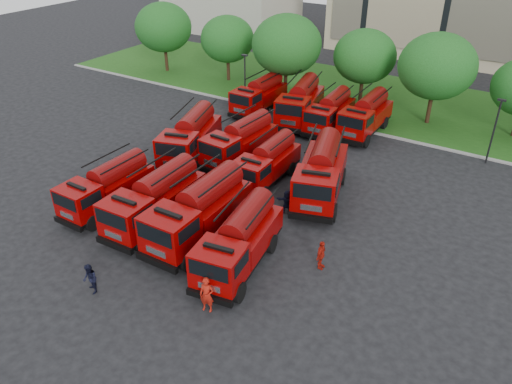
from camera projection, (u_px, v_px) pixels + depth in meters
ground at (229, 223)px, 31.14m from camera, size 140.00×140.00×0.00m
lawn at (376, 99)px, 50.04m from camera, size 70.00×16.00×0.12m
curb at (344, 126)px, 44.14m from camera, size 70.00×0.30×0.14m
tree_0 at (163, 27)px, 55.57m from camera, size 6.30×6.30×7.70m
tree_1 at (227, 39)px, 52.88m from camera, size 5.71×5.71×6.98m
tree_2 at (287, 45)px, 47.72m from camera, size 6.72×6.72×8.22m
tree_3 at (365, 56)px, 46.68m from camera, size 5.88×5.88×7.19m
tree_4 at (437, 66)px, 42.12m from camera, size 6.55×6.55×8.01m
lamp_post_0 at (245, 78)px, 46.76m from camera, size 0.60×0.25×5.11m
lamp_post_1 at (495, 128)px, 36.70m from camera, size 0.60×0.25×5.11m
fire_truck_0 at (107, 187)px, 31.98m from camera, size 2.51×6.75×3.07m
fire_truck_1 at (155, 199)px, 30.33m from camera, size 2.98×7.57×3.40m
fire_truck_2 at (199, 211)px, 29.01m from camera, size 3.01×7.92×3.58m
fire_truck_3 at (239, 241)px, 26.77m from camera, size 3.56×7.47×3.27m
fire_truck_4 at (190, 137)px, 38.06m from camera, size 4.80×8.08×3.49m
fire_truck_5 at (240, 141)px, 37.73m from camera, size 2.93×7.22×3.23m
fire_truck_6 at (267, 162)px, 35.01m from camera, size 2.54×6.59×2.97m
fire_truck_7 at (321, 172)px, 33.10m from camera, size 4.90×8.32×3.59m
fire_truck_8 at (259, 95)px, 46.60m from camera, size 2.56×6.92×3.15m
fire_truck_9 at (300, 102)px, 44.45m from camera, size 4.24×8.11×3.52m
fire_truck_10 at (330, 112)px, 43.00m from camera, size 2.75×6.87×3.08m
fire_truck_11 at (366, 115)px, 42.12m from camera, size 2.67×7.17×3.26m
firefighter_0 at (208, 310)px, 24.60m from camera, size 0.83×0.70×1.96m
firefighter_1 at (93, 292)px, 25.72m from camera, size 0.95×0.80×1.72m
firefighter_2 at (320, 268)px, 27.40m from camera, size 0.62×1.04×1.74m
firefighter_3 at (258, 240)px, 29.62m from camera, size 1.29×1.04×1.78m
firefighter_4 at (151, 204)px, 33.11m from camera, size 0.96×0.89×1.64m
firefighter_5 at (287, 213)px, 32.12m from camera, size 1.66×0.99×1.68m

